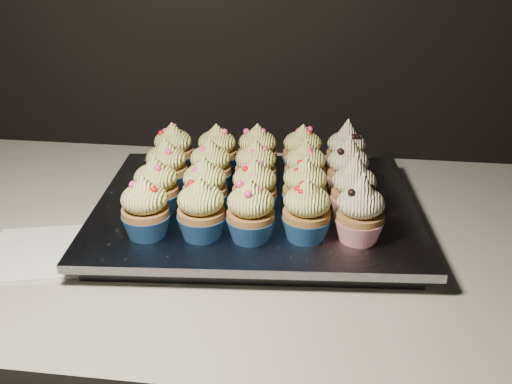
% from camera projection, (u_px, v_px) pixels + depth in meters
% --- Properties ---
extents(worktop, '(2.44, 0.64, 0.04)m').
position_uv_depth(worktop, '(401.00, 250.00, 0.82)').
color(worktop, beige).
rests_on(worktop, cabinet).
extents(napkin, '(0.17, 0.17, 0.00)m').
position_uv_depth(napkin, '(42.00, 252.00, 0.77)').
color(napkin, white).
rests_on(napkin, worktop).
extents(baking_tray, '(0.45, 0.36, 0.02)m').
position_uv_depth(baking_tray, '(256.00, 216.00, 0.85)').
color(baking_tray, black).
rests_on(baking_tray, worktop).
extents(foil_lining, '(0.49, 0.40, 0.01)m').
position_uv_depth(foil_lining, '(256.00, 205.00, 0.84)').
color(foil_lining, silver).
rests_on(foil_lining, baking_tray).
extents(cupcake_0, '(0.06, 0.06, 0.08)m').
position_uv_depth(cupcake_0, '(145.00, 209.00, 0.73)').
color(cupcake_0, navy).
rests_on(cupcake_0, foil_lining).
extents(cupcake_1, '(0.06, 0.06, 0.08)m').
position_uv_depth(cupcake_1, '(201.00, 210.00, 0.73)').
color(cupcake_1, navy).
rests_on(cupcake_1, foil_lining).
extents(cupcake_2, '(0.06, 0.06, 0.08)m').
position_uv_depth(cupcake_2, '(251.00, 212.00, 0.72)').
color(cupcake_2, navy).
rests_on(cupcake_2, foil_lining).
extents(cupcake_3, '(0.06, 0.06, 0.08)m').
position_uv_depth(cupcake_3, '(307.00, 212.00, 0.73)').
color(cupcake_3, navy).
rests_on(cupcake_3, foil_lining).
extents(cupcake_4, '(0.06, 0.06, 0.10)m').
position_uv_depth(cupcake_4, '(360.00, 212.00, 0.72)').
color(cupcake_4, '#A8171A').
rests_on(cupcake_4, foil_lining).
extents(cupcake_5, '(0.06, 0.06, 0.08)m').
position_uv_depth(cupcake_5, '(156.00, 187.00, 0.79)').
color(cupcake_5, navy).
rests_on(cupcake_5, foil_lining).
extents(cupcake_6, '(0.06, 0.06, 0.08)m').
position_uv_depth(cupcake_6, '(205.00, 188.00, 0.79)').
color(cupcake_6, navy).
rests_on(cupcake_6, foil_lining).
extents(cupcake_7, '(0.06, 0.06, 0.08)m').
position_uv_depth(cupcake_7, '(255.00, 189.00, 0.79)').
color(cupcake_7, navy).
rests_on(cupcake_7, foil_lining).
extents(cupcake_8, '(0.06, 0.06, 0.08)m').
position_uv_depth(cupcake_8, '(305.00, 189.00, 0.79)').
color(cupcake_8, navy).
rests_on(cupcake_8, foil_lining).
extents(cupcake_9, '(0.06, 0.06, 0.10)m').
position_uv_depth(cupcake_9, '(354.00, 190.00, 0.78)').
color(cupcake_9, '#A8171A').
rests_on(cupcake_9, foil_lining).
extents(cupcake_10, '(0.06, 0.06, 0.08)m').
position_uv_depth(cupcake_10, '(167.00, 168.00, 0.85)').
color(cupcake_10, navy).
rests_on(cupcake_10, foil_lining).
extents(cupcake_11, '(0.06, 0.06, 0.08)m').
position_uv_depth(cupcake_11, '(211.00, 168.00, 0.85)').
color(cupcake_11, navy).
rests_on(cupcake_11, foil_lining).
extents(cupcake_12, '(0.06, 0.06, 0.08)m').
position_uv_depth(cupcake_12, '(256.00, 169.00, 0.85)').
color(cupcake_12, navy).
rests_on(cupcake_12, foil_lining).
extents(cupcake_13, '(0.06, 0.06, 0.08)m').
position_uv_depth(cupcake_13, '(305.00, 169.00, 0.85)').
color(cupcake_13, navy).
rests_on(cupcake_13, foil_lining).
extents(cupcake_14, '(0.06, 0.06, 0.10)m').
position_uv_depth(cupcake_14, '(348.00, 169.00, 0.84)').
color(cupcake_14, '#A8171A').
rests_on(cupcake_14, foil_lining).
extents(cupcake_15, '(0.06, 0.06, 0.08)m').
position_uv_depth(cupcake_15, '(173.00, 150.00, 0.92)').
color(cupcake_15, navy).
rests_on(cupcake_15, foil_lining).
extents(cupcake_16, '(0.06, 0.06, 0.08)m').
position_uv_depth(cupcake_16, '(217.00, 151.00, 0.91)').
color(cupcake_16, navy).
rests_on(cupcake_16, foil_lining).
extents(cupcake_17, '(0.06, 0.06, 0.08)m').
position_uv_depth(cupcake_17, '(257.00, 151.00, 0.91)').
color(cupcake_17, navy).
rests_on(cupcake_17, foil_lining).
extents(cupcake_18, '(0.06, 0.06, 0.08)m').
position_uv_depth(cupcake_18, '(302.00, 152.00, 0.91)').
color(cupcake_18, navy).
rests_on(cupcake_18, foil_lining).
extents(cupcake_19, '(0.06, 0.06, 0.10)m').
position_uv_depth(cupcake_19, '(346.00, 152.00, 0.91)').
color(cupcake_19, '#A8171A').
rests_on(cupcake_19, foil_lining).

